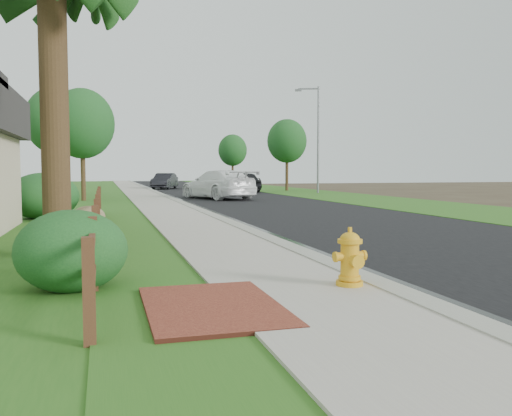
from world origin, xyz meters
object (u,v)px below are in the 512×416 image
object	(u,v)px
fire_hydrant	(350,259)
dark_car_mid	(243,182)
white_suv	(218,185)
ranch_fence	(97,216)
streetlight	(316,133)

from	to	relation	value
fire_hydrant	dark_car_mid	world-z (taller)	dark_car_mid
fire_hydrant	white_suv	bearing A→B (deg)	82.49
ranch_fence	fire_hydrant	xyz separation A→B (m)	(3.50, -6.83, -0.14)
dark_car_mid	white_suv	bearing A→B (deg)	64.57
dark_car_mid	streetlight	bearing A→B (deg)	138.42
white_suv	dark_car_mid	size ratio (longest dim) A/B	1.26
ranch_fence	white_suv	distance (m)	19.28
ranch_fence	dark_car_mid	xyz separation A→B (m)	(10.80, 27.68, 0.20)
dark_car_mid	streetlight	world-z (taller)	streetlight
streetlight	fire_hydrant	bearing A→B (deg)	-111.25
white_suv	streetlight	xyz separation A→B (m)	(8.68, 5.88, 3.61)
fire_hydrant	streetlight	distance (m)	33.24
white_suv	dark_car_mid	bearing A→B (deg)	-131.06
white_suv	streetlight	distance (m)	11.09
dark_car_mid	streetlight	size ratio (longest dim) A/B	0.59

